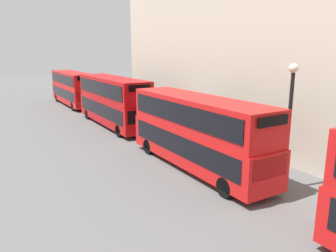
{
  "coord_description": "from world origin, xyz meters",
  "views": [
    {
      "loc": [
        -9.2,
        5.99,
        6.8
      ],
      "look_at": [
        0.48,
        22.09,
        2.41
      ],
      "focal_mm": 35.0,
      "sensor_mm": 36.0,
      "label": 1
    }
  ],
  "objects_px": {
    "bus_second_in_queue": "(197,130)",
    "bus_third_in_queue": "(113,99)",
    "bus_trailing": "(73,87)",
    "pedestrian": "(115,105)"
  },
  "relations": [
    {
      "from": "bus_second_in_queue",
      "to": "bus_third_in_queue",
      "type": "relative_size",
      "value": 0.97
    },
    {
      "from": "bus_second_in_queue",
      "to": "bus_trailing",
      "type": "height_order",
      "value": "bus_second_in_queue"
    },
    {
      "from": "bus_trailing",
      "to": "pedestrian",
      "type": "relative_size",
      "value": 7.1
    },
    {
      "from": "bus_third_in_queue",
      "to": "bus_trailing",
      "type": "distance_m",
      "value": 13.35
    },
    {
      "from": "bus_second_in_queue",
      "to": "bus_third_in_queue",
      "type": "bearing_deg",
      "value": 90.0
    },
    {
      "from": "pedestrian",
      "to": "bus_third_in_queue",
      "type": "bearing_deg",
      "value": -112.81
    },
    {
      "from": "bus_third_in_queue",
      "to": "pedestrian",
      "type": "distance_m",
      "value": 7.59
    },
    {
      "from": "bus_second_in_queue",
      "to": "pedestrian",
      "type": "distance_m",
      "value": 20.03
    },
    {
      "from": "bus_third_in_queue",
      "to": "bus_trailing",
      "type": "relative_size",
      "value": 1.02
    },
    {
      "from": "bus_second_in_queue",
      "to": "pedestrian",
      "type": "relative_size",
      "value": 6.99
    }
  ]
}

